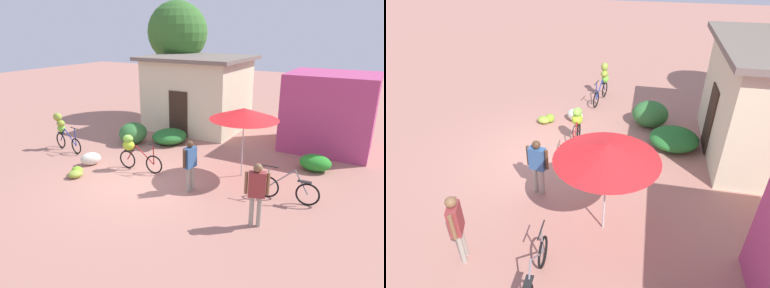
{
  "view_description": "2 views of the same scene",
  "coord_description": "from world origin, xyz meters",
  "views": [
    {
      "loc": [
        6.21,
        -7.65,
        4.54
      ],
      "look_at": [
        1.03,
        1.43,
        1.02
      ],
      "focal_mm": 32.34,
      "sensor_mm": 36.0,
      "label": 1
    },
    {
      "loc": [
        7.84,
        2.62,
        5.56
      ],
      "look_at": [
        0.95,
        1.17,
        1.17
      ],
      "focal_mm": 30.84,
      "sensor_mm": 36.0,
      "label": 2
    }
  ],
  "objects": [
    {
      "name": "ground_plane",
      "position": [
        0.0,
        0.0,
        0.0
      ],
      "size": [
        60.0,
        60.0,
        0.0
      ],
      "primitive_type": "plane",
      "color": "#AC7365"
    },
    {
      "name": "building_low",
      "position": [
        -1.5,
        6.43,
        1.69
      ],
      "size": [
        4.62,
        3.99,
        3.33
      ],
      "color": "beige",
      "rests_on": "ground"
    },
    {
      "name": "shop_pink",
      "position": [
        4.36,
        6.32,
        1.47
      ],
      "size": [
        3.2,
        2.8,
        2.95
      ],
      "primitive_type": "cube",
      "color": "#B43E74",
      "rests_on": "ground"
    },
    {
      "name": "tree_behind_building",
      "position": [
        -3.76,
        8.31,
        4.28
      ],
      "size": [
        3.13,
        3.13,
        5.89
      ],
      "color": "brown",
      "rests_on": "ground"
    },
    {
      "name": "hedge_bush_front_left",
      "position": [
        -2.63,
        2.96,
        0.44
      ],
      "size": [
        1.08,
        1.23,
        0.88
      ],
      "primitive_type": "ellipsoid",
      "color": "#337235",
      "rests_on": "ground"
    },
    {
      "name": "hedge_bush_front_right",
      "position": [
        -1.35,
        3.74,
        0.29
      ],
      "size": [
        1.39,
        1.51,
        0.57
      ],
      "primitive_type": "ellipsoid",
      "color": "#256E2C",
      "rests_on": "ground"
    },
    {
      "name": "hedge_bush_mid",
      "position": [
        4.47,
        3.71,
        0.27
      ],
      "size": [
        1.03,
        0.84,
        0.54
      ],
      "primitive_type": "ellipsoid",
      "color": "#288D28",
      "rests_on": "ground"
    },
    {
      "name": "market_umbrella",
      "position": [
        2.5,
        2.07,
        2.05
      ],
      "size": [
        2.15,
        2.15,
        2.23
      ],
      "color": "beige",
      "rests_on": "ground"
    },
    {
      "name": "bicycle_leftmost",
      "position": [
        -4.54,
        1.05,
        0.82
      ],
      "size": [
        1.67,
        0.44,
        1.44
      ],
      "color": "black",
      "rests_on": "ground"
    },
    {
      "name": "bicycle_near_pile",
      "position": [
        -0.85,
        0.76,
        0.71
      ],
      "size": [
        1.68,
        0.35,
        1.2
      ],
      "color": "black",
      "rests_on": "ground"
    },
    {
      "name": "bicycle_center_loaded",
      "position": [
        4.23,
        1.07,
        0.36
      ],
      "size": [
        1.72,
        0.17,
        0.96
      ],
      "color": "black",
      "rests_on": "ground"
    },
    {
      "name": "banana_pile_on_ground",
      "position": [
        -2.09,
        -0.61,
        0.13
      ],
      "size": [
        0.62,
        0.7,
        0.28
      ],
      "color": "#90A93B",
      "rests_on": "ground"
    },
    {
      "name": "produce_sack",
      "position": [
        -2.42,
        0.36,
        0.22
      ],
      "size": [
        0.78,
        0.82,
        0.44
      ],
      "primitive_type": "ellipsoid",
      "rotation": [
        0.0,
        0.0,
        0.92
      ],
      "color": "silver",
      "rests_on": "ground"
    },
    {
      "name": "person_vendor",
      "position": [
        3.91,
        -0.57,
        0.99
      ],
      "size": [
        0.55,
        0.33,
        1.62
      ],
      "color": "gray",
      "rests_on": "ground"
    },
    {
      "name": "person_bystander",
      "position": [
        1.61,
        0.3,
        0.94
      ],
      "size": [
        0.27,
        0.57,
        1.55
      ],
      "color": "gray",
      "rests_on": "ground"
    }
  ]
}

